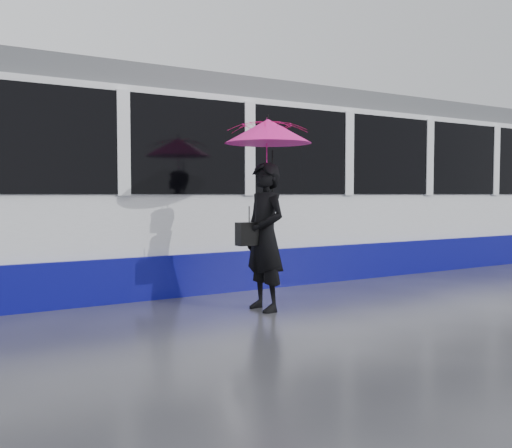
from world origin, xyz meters
TOP-DOWN VIEW (x-y plane):
  - ground at (0.00, 0.00)m, footprint 90.00×90.00m
  - rails at (0.00, 2.50)m, footprint 34.00×1.51m
  - woman at (0.47, -0.17)m, footprint 0.50×0.72m
  - umbrella at (0.52, -0.17)m, footprint 1.18×1.18m
  - handbag at (0.25, -0.15)m, footprint 0.35×0.17m

SIDE VIEW (x-z plane):
  - ground at x=0.00m, z-range 0.00..0.00m
  - rails at x=0.00m, z-range 0.00..0.02m
  - woman at x=0.47m, z-range 0.00..1.90m
  - handbag at x=0.25m, z-range 0.76..1.24m
  - umbrella at x=0.52m, z-range 1.44..2.73m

